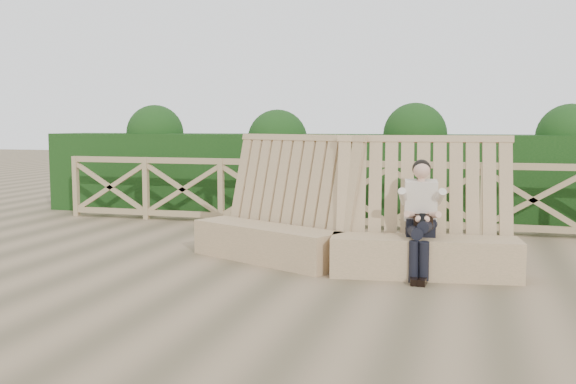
# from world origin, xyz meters

# --- Properties ---
(ground) EXTENTS (60.00, 60.00, 0.00)m
(ground) POSITION_xyz_m (0.00, 0.00, 0.00)
(ground) COLOR brown
(ground) RESTS_ON ground
(bench) EXTENTS (4.02, 1.56, 1.57)m
(bench) POSITION_xyz_m (0.55, 0.69, 0.39)
(bench) COLOR #8E7951
(bench) RESTS_ON ground
(woman) EXTENTS (0.39, 0.78, 1.29)m
(woman) POSITION_xyz_m (1.45, 0.47, 0.70)
(woman) COLOR black
(woman) RESTS_ON ground
(guardrail) EXTENTS (10.10, 0.09, 1.10)m
(guardrail) POSITION_xyz_m (0.00, 3.50, 0.55)
(guardrail) COLOR #987C58
(guardrail) RESTS_ON ground
(hedge) EXTENTS (12.00, 1.20, 1.50)m
(hedge) POSITION_xyz_m (0.00, 4.70, 0.75)
(hedge) COLOR black
(hedge) RESTS_ON ground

